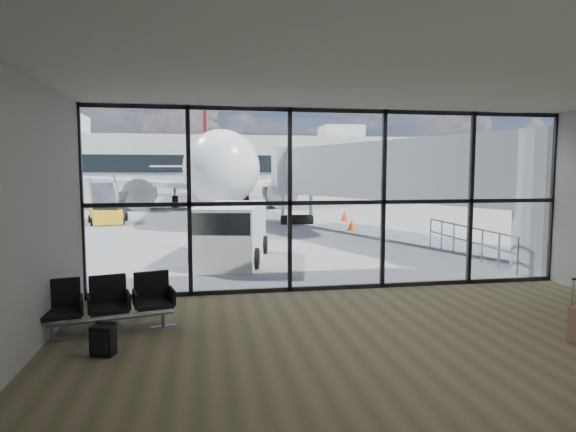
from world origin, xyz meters
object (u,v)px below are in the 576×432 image
object	(u,v)px
backpack	(103,340)
airliner	(210,170)
service_van	(231,232)
belt_loader	(111,213)
seating_row	(109,301)
mobile_stairs	(106,214)

from	to	relation	value
backpack	airliner	xyz separation A→B (m)	(2.19, 33.75, 2.81)
service_van	belt_loader	xyz separation A→B (m)	(-6.19, 13.39, -0.39)
service_van	airliner	bearing A→B (deg)	103.04
seating_row	mobile_stairs	bearing A→B (deg)	87.50
airliner	service_van	world-z (taller)	airliner
seating_row	airliner	xyz separation A→B (m)	(2.32, 32.51, 2.49)
service_van	belt_loader	distance (m)	14.76
seating_row	belt_loader	world-z (taller)	belt_loader
belt_loader	mobile_stairs	world-z (taller)	mobile_stairs
seating_row	backpack	xyz separation A→B (m)	(0.13, -1.24, -0.31)
seating_row	airliner	bearing A→B (deg)	72.47
service_van	mobile_stairs	bearing A→B (deg)	128.85
backpack	service_van	bearing A→B (deg)	92.48
seating_row	belt_loader	size ratio (longest dim) A/B	0.63
airliner	service_van	bearing A→B (deg)	-90.46
mobile_stairs	backpack	bearing A→B (deg)	-95.13
backpack	airliner	size ratio (longest dim) A/B	0.01
mobile_stairs	airliner	bearing A→B (deg)	49.00
service_van	belt_loader	world-z (taller)	service_van
airliner	seating_row	bearing A→B (deg)	-95.24
backpack	mobile_stairs	distance (m)	21.16
belt_loader	mobile_stairs	bearing A→B (deg)	-111.83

